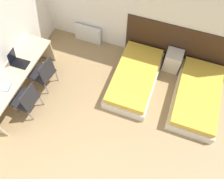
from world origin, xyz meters
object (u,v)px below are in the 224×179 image
object	(u,v)px
bed_near_window	(135,78)
nightstand	(173,61)
chair_near_notebook	(27,99)
bed_near_door	(197,96)
chair_near_laptop	(44,73)
laptop	(17,61)

from	to	relation	value
bed_near_window	nightstand	bearing A→B (deg)	45.72
bed_near_window	chair_near_notebook	size ratio (longest dim) A/B	2.00
bed_near_door	nightstand	bearing A→B (deg)	134.28
bed_near_door	nightstand	world-z (taller)	nightstand
chair_near_laptop	laptop	bearing A→B (deg)	-162.84
nightstand	laptop	xyz separation A→B (m)	(-3.12, -1.60, 0.53)
bed_near_window	laptop	size ratio (longest dim) A/B	5.07
chair_near_laptop	laptop	xyz separation A→B (m)	(-0.50, -0.08, 0.29)
nightstand	bed_near_door	bearing A→B (deg)	-45.72
nightstand	chair_near_laptop	world-z (taller)	chair_near_laptop
bed_near_window	bed_near_door	size ratio (longest dim) A/B	1.00
bed_near_window	bed_near_door	xyz separation A→B (m)	(1.45, 0.00, 0.00)
bed_near_window	bed_near_door	bearing A→B (deg)	0.00
laptop	chair_near_notebook	bearing A→B (deg)	-53.50
bed_near_door	chair_near_laptop	distance (m)	3.46
chair_near_notebook	bed_near_door	bearing A→B (deg)	28.23
laptop	nightstand	bearing A→B (deg)	25.48
bed_near_door	chair_near_laptop	world-z (taller)	chair_near_laptop
bed_near_window	bed_near_door	world-z (taller)	same
chair_near_notebook	chair_near_laptop	bearing A→B (deg)	94.31
bed_near_window	chair_near_notebook	distance (m)	2.44
bed_near_window	chair_near_laptop	xyz separation A→B (m)	(-1.90, -0.77, 0.32)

